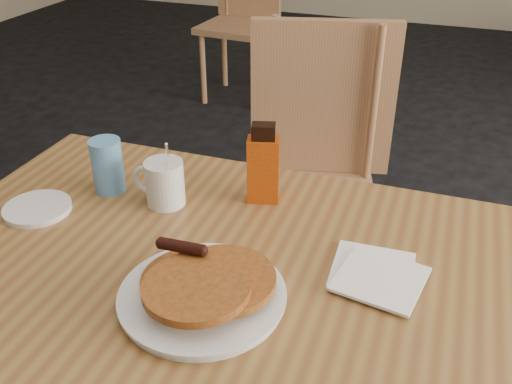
% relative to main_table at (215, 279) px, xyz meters
% --- Properties ---
extents(main_table, '(1.24, 0.84, 0.75)m').
position_rel_main_table_xyz_m(main_table, '(0.00, 0.00, 0.00)').
color(main_table, olive).
rests_on(main_table, floor).
extents(chair_main_far, '(0.55, 0.55, 1.00)m').
position_rel_main_table_xyz_m(chair_main_far, '(-0.01, 0.77, -0.11)').
color(chair_main_far, '#9F6D4B').
rests_on(chair_main_far, floor).
extents(chair_wall_extra, '(0.47, 0.47, 0.97)m').
position_rel_main_table_xyz_m(chair_wall_extra, '(-0.98, 2.71, -0.13)').
color(chair_wall_extra, '#9F6D4B').
rests_on(chair_wall_extra, floor).
extents(pancake_plate, '(0.29, 0.29, 0.08)m').
position_rel_main_table_xyz_m(pancake_plate, '(0.03, -0.11, 0.07)').
color(pancake_plate, silver).
rests_on(pancake_plate, main_table).
extents(coffee_mug, '(0.12, 0.08, 0.16)m').
position_rel_main_table_xyz_m(coffee_mug, '(-0.18, 0.16, 0.09)').
color(coffee_mug, silver).
rests_on(coffee_mug, main_table).
extents(syrup_bottle, '(0.08, 0.06, 0.18)m').
position_rel_main_table_xyz_m(syrup_bottle, '(0.01, 0.24, 0.13)').
color(syrup_bottle, maroon).
rests_on(syrup_bottle, main_table).
extents(napkin_stack, '(0.18, 0.19, 0.01)m').
position_rel_main_table_xyz_m(napkin_stack, '(0.29, 0.06, 0.05)').
color(napkin_stack, white).
rests_on(napkin_stack, main_table).
extents(blue_tumbler, '(0.09, 0.09, 0.12)m').
position_rel_main_table_xyz_m(blue_tumbler, '(-0.33, 0.17, 0.10)').
color(blue_tumbler, '#5691C9').
rests_on(blue_tumbler, main_table).
extents(side_saucer, '(0.15, 0.15, 0.01)m').
position_rel_main_table_xyz_m(side_saucer, '(-0.43, 0.03, 0.05)').
color(side_saucer, silver).
rests_on(side_saucer, main_table).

